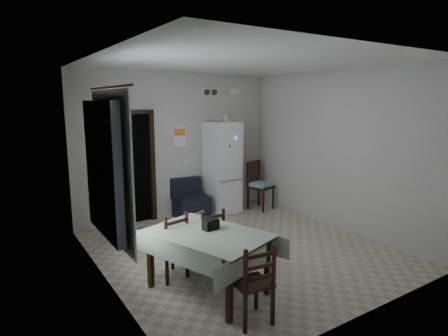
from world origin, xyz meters
TOP-DOWN VIEW (x-y plane):
  - ground at (0.00, 0.00)m, footprint 4.50×4.50m
  - ceiling at (0.00, 0.00)m, footprint 4.20×4.50m
  - wall_back at (0.00, 2.25)m, footprint 4.20×0.02m
  - wall_front at (0.00, -2.25)m, footprint 4.20×0.02m
  - wall_left at (-2.10, 0.00)m, footprint 0.02×4.50m
  - wall_right at (2.10, 0.00)m, footprint 0.02×4.50m
  - doorway at (-1.05, 2.45)m, footprint 1.06×0.52m
  - window_recess at (-2.15, -0.20)m, footprint 0.10×1.20m
  - curtain at (-2.04, -0.20)m, footprint 0.02×1.45m
  - curtain_rod at (-2.03, -0.20)m, footprint 0.02×1.60m
  - calendar at (0.05, 2.24)m, footprint 0.28×0.02m
  - calendar_image at (0.05, 2.23)m, footprint 0.24×0.01m
  - light_switch at (0.15, 2.24)m, footprint 0.08×0.02m
  - vent_left at (0.70, 2.23)m, footprint 0.12×0.03m
  - vent_right at (0.88, 2.23)m, footprint 0.12×0.03m
  - emergency_light at (1.35, 2.21)m, footprint 0.25×0.07m
  - fridge at (0.89, 1.93)m, footprint 0.67×0.67m
  - tan_cone at (0.91, 1.84)m, footprint 0.24×0.24m
  - navy_seat at (0.13, 1.93)m, footprint 0.71×0.69m
  - corner_chair at (1.68, 1.62)m, footprint 0.57×0.57m
  - dining_table at (-1.11, -0.85)m, footprint 1.38×1.69m
  - black_bag at (-1.02, -0.77)m, footprint 0.21×0.14m
  - dining_chair_far_left at (-1.35, -0.25)m, footprint 0.46×0.46m
  - dining_chair_far_right at (-0.77, -0.27)m, footprint 0.39×0.39m
  - dining_chair_near_head at (-1.05, -1.67)m, footprint 0.43×0.43m

SIDE VIEW (x-z plane):
  - ground at x=0.00m, z-range 0.00..0.00m
  - dining_table at x=-1.11m, z-range 0.00..0.76m
  - navy_seat at x=0.13m, z-range 0.00..0.79m
  - dining_chair_far_right at x=-0.77m, z-range 0.00..0.88m
  - dining_chair_far_left at x=-1.35m, z-range 0.00..0.91m
  - dining_chair_near_head at x=-1.05m, z-range 0.00..0.91m
  - corner_chair at x=1.68m, z-range 0.00..1.05m
  - black_bag at x=-1.02m, z-range 0.76..0.89m
  - fridge at x=0.89m, z-range 0.00..1.92m
  - doorway at x=-1.05m, z-range -0.05..2.17m
  - light_switch at x=0.15m, z-range 1.04..1.16m
  - wall_back at x=0.00m, z-range 0.00..2.90m
  - wall_front at x=0.00m, z-range 0.00..2.90m
  - wall_left at x=-2.10m, z-range 0.00..2.90m
  - wall_right at x=2.10m, z-range 0.00..2.90m
  - window_recess at x=-2.15m, z-range 0.75..2.35m
  - curtain at x=-2.04m, z-range 0.62..2.48m
  - calendar at x=0.05m, z-range 1.42..1.82m
  - calendar_image at x=0.05m, z-range 1.65..1.79m
  - tan_cone at x=0.91m, z-range 1.92..2.12m
  - curtain_rod at x=-2.03m, z-range 2.49..2.51m
  - vent_left at x=0.70m, z-range 2.46..2.58m
  - vent_right at x=0.88m, z-range 2.46..2.58m
  - emergency_light at x=1.35m, z-range 2.50..2.59m
  - ceiling at x=0.00m, z-range 2.89..2.91m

